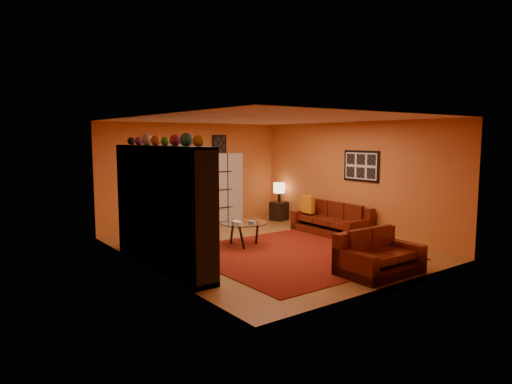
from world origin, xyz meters
TOP-DOWN VIEW (x-y plane):
  - floor at (0.00, 0.00)m, footprint 6.00×6.00m
  - ceiling at (0.00, 0.00)m, footprint 6.00×6.00m
  - wall_back at (0.00, 3.00)m, footprint 6.00×0.00m
  - wall_front at (0.00, -3.00)m, footprint 6.00×0.00m
  - wall_left at (-2.50, 0.00)m, footprint 0.00×6.00m
  - wall_right at (2.50, 0.00)m, footprint 0.00×6.00m
  - rug at (0.10, -0.70)m, footprint 3.60×3.60m
  - doorway at (-0.70, 2.96)m, footprint 0.95×0.10m
  - wall_art_right at (2.48, -0.30)m, footprint 0.03×1.00m
  - wall_art_back at (0.75, 2.98)m, footprint 0.42×0.03m
  - entertainment_unit at (-2.27, 0.00)m, footprint 0.45×3.00m
  - tv at (-2.23, 0.03)m, footprint 0.86×0.11m
  - sofa at (2.13, 0.20)m, footprint 0.87×1.99m
  - loveseat at (0.42, -2.42)m, footprint 1.40×0.84m
  - throw_pillow at (1.95, 0.91)m, footprint 0.12×0.42m
  - coffee_table at (-0.26, 0.44)m, footprint 0.98×0.98m
  - storage_cabinet at (0.76, 2.80)m, footprint 0.95×0.47m
  - bowl_chair at (-1.88, 1.39)m, footprint 0.76×0.76m
  - side_table at (2.25, 2.34)m, footprint 0.50×0.50m
  - table_lamp at (2.25, 2.34)m, footprint 0.31×0.31m

SIDE VIEW (x-z plane):
  - floor at x=0.00m, z-range 0.00..0.00m
  - rug at x=0.10m, z-range 0.00..0.01m
  - side_table at x=2.25m, z-range 0.00..0.50m
  - loveseat at x=0.42m, z-range -0.14..0.71m
  - sofa at x=2.13m, z-range -0.14..0.71m
  - bowl_chair at x=-1.88m, z-range 0.02..0.64m
  - coffee_table at x=-0.26m, z-range 0.21..0.70m
  - throw_pillow at x=1.95m, z-range 0.42..0.84m
  - table_lamp at x=2.25m, z-range 0.61..1.13m
  - storage_cabinet at x=0.76m, z-range 0.00..1.84m
  - tv at x=-2.23m, z-range 0.72..1.21m
  - doorway at x=-0.70m, z-range 0.00..2.04m
  - entertainment_unit at x=-2.27m, z-range 0.00..2.10m
  - wall_back at x=0.00m, z-range -1.70..4.30m
  - wall_front at x=0.00m, z-range -1.70..4.30m
  - wall_left at x=-2.50m, z-range -1.70..4.30m
  - wall_right at x=2.50m, z-range -1.70..4.30m
  - wall_art_right at x=2.48m, z-range 1.25..1.95m
  - wall_art_back at x=0.75m, z-range 1.79..2.31m
  - ceiling at x=0.00m, z-range 2.60..2.60m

